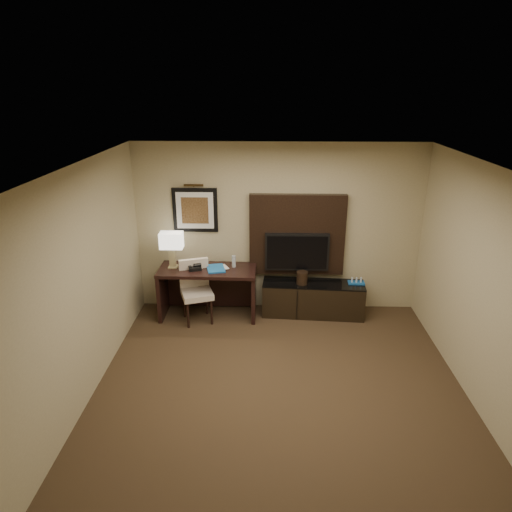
{
  "coord_description": "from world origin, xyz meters",
  "views": [
    {
      "loc": [
        -0.15,
        -4.4,
        3.51
      ],
      "look_at": [
        -0.33,
        1.8,
        1.15
      ],
      "focal_mm": 32.0,
      "sensor_mm": 36.0,
      "label": 1
    }
  ],
  "objects_px": {
    "desk": "(208,292)",
    "desk_chair": "(197,293)",
    "desk_phone": "(195,267)",
    "credenza": "(313,299)",
    "table_lamp": "(172,251)",
    "ice_bucket": "(302,278)",
    "minibar_tray": "(356,281)",
    "tv": "(297,252)",
    "water_bottle": "(234,261)"
  },
  "relations": [
    {
      "from": "tv",
      "to": "desk_phone",
      "type": "relative_size",
      "value": 5.36
    },
    {
      "from": "table_lamp",
      "to": "desk",
      "type": "bearing_deg",
      "value": -5.2
    },
    {
      "from": "desk",
      "to": "table_lamp",
      "type": "height_order",
      "value": "table_lamp"
    },
    {
      "from": "desk",
      "to": "desk_chair",
      "type": "xyz_separation_m",
      "value": [
        -0.15,
        -0.18,
        0.07
      ]
    },
    {
      "from": "desk_phone",
      "to": "ice_bucket",
      "type": "bearing_deg",
      "value": -14.29
    },
    {
      "from": "tv",
      "to": "desk_phone",
      "type": "bearing_deg",
      "value": -171.01
    },
    {
      "from": "tv",
      "to": "table_lamp",
      "type": "xyz_separation_m",
      "value": [
        -1.94,
        -0.17,
        0.07
      ]
    },
    {
      "from": "desk",
      "to": "credenza",
      "type": "bearing_deg",
      "value": 3.88
    },
    {
      "from": "desk_chair",
      "to": "minibar_tray",
      "type": "relative_size",
      "value": 3.7
    },
    {
      "from": "water_bottle",
      "to": "minibar_tray",
      "type": "height_order",
      "value": "water_bottle"
    },
    {
      "from": "minibar_tray",
      "to": "desk_phone",
      "type": "bearing_deg",
      "value": -177.3
    },
    {
      "from": "desk",
      "to": "minibar_tray",
      "type": "relative_size",
      "value": 5.88
    },
    {
      "from": "credenza",
      "to": "desk_chair",
      "type": "xyz_separation_m",
      "value": [
        -1.82,
        -0.26,
        0.2
      ]
    },
    {
      "from": "tv",
      "to": "ice_bucket",
      "type": "xyz_separation_m",
      "value": [
        0.08,
        -0.17,
        -0.37
      ]
    },
    {
      "from": "credenza",
      "to": "table_lamp",
      "type": "bearing_deg",
      "value": -175.42
    },
    {
      "from": "tv",
      "to": "desk_phone",
      "type": "distance_m",
      "value": 1.61
    },
    {
      "from": "desk_chair",
      "to": "tv",
      "type": "bearing_deg",
      "value": -4.21
    },
    {
      "from": "desk_phone",
      "to": "minibar_tray",
      "type": "bearing_deg",
      "value": -14.41
    },
    {
      "from": "credenza",
      "to": "ice_bucket",
      "type": "bearing_deg",
      "value": -167.7
    },
    {
      "from": "desk_phone",
      "to": "water_bottle",
      "type": "xyz_separation_m",
      "value": [
        0.6,
        0.12,
        0.05
      ]
    },
    {
      "from": "credenza",
      "to": "ice_bucket",
      "type": "xyz_separation_m",
      "value": [
        -0.19,
        -0.03,
        0.38
      ]
    },
    {
      "from": "credenza",
      "to": "desk_phone",
      "type": "height_order",
      "value": "desk_phone"
    },
    {
      "from": "desk_chair",
      "to": "desk_phone",
      "type": "xyz_separation_m",
      "value": [
        -0.04,
        0.15,
        0.38
      ]
    },
    {
      "from": "desk",
      "to": "water_bottle",
      "type": "distance_m",
      "value": 0.65
    },
    {
      "from": "ice_bucket",
      "to": "desk_chair",
      "type": "bearing_deg",
      "value": -171.78
    },
    {
      "from": "table_lamp",
      "to": "minibar_tray",
      "type": "xyz_separation_m",
      "value": [
        2.88,
        0.04,
        -0.49
      ]
    },
    {
      "from": "ice_bucket",
      "to": "minibar_tray",
      "type": "xyz_separation_m",
      "value": [
        0.86,
        0.04,
        -0.05
      ]
    },
    {
      "from": "desk",
      "to": "ice_bucket",
      "type": "distance_m",
      "value": 1.5
    },
    {
      "from": "desk",
      "to": "ice_bucket",
      "type": "height_order",
      "value": "desk"
    },
    {
      "from": "tv",
      "to": "desk_chair",
      "type": "xyz_separation_m",
      "value": [
        -1.55,
        -0.4,
        -0.55
      ]
    },
    {
      "from": "credenza",
      "to": "ice_bucket",
      "type": "distance_m",
      "value": 0.42
    },
    {
      "from": "desk_chair",
      "to": "table_lamp",
      "type": "bearing_deg",
      "value": 130.54
    },
    {
      "from": "table_lamp",
      "to": "water_bottle",
      "type": "xyz_separation_m",
      "value": [
        0.95,
        0.04,
        -0.18
      ]
    },
    {
      "from": "credenza",
      "to": "desk_chair",
      "type": "distance_m",
      "value": 1.85
    },
    {
      "from": "desk_phone",
      "to": "desk_chair",
      "type": "bearing_deg",
      "value": -93.18
    },
    {
      "from": "desk_chair",
      "to": "desk",
      "type": "bearing_deg",
      "value": 32.1
    },
    {
      "from": "water_bottle",
      "to": "ice_bucket",
      "type": "relative_size",
      "value": 0.93
    },
    {
      "from": "tv",
      "to": "table_lamp",
      "type": "relative_size",
      "value": 1.81
    },
    {
      "from": "desk",
      "to": "table_lamp",
      "type": "bearing_deg",
      "value": 175.91
    },
    {
      "from": "tv",
      "to": "desk_chair",
      "type": "height_order",
      "value": "tv"
    },
    {
      "from": "table_lamp",
      "to": "ice_bucket",
      "type": "relative_size",
      "value": 2.77
    },
    {
      "from": "desk",
      "to": "desk_phone",
      "type": "distance_m",
      "value": 0.49
    },
    {
      "from": "credenza",
      "to": "tv",
      "type": "height_order",
      "value": "tv"
    },
    {
      "from": "desk_chair",
      "to": "table_lamp",
      "type": "xyz_separation_m",
      "value": [
        -0.39,
        0.23,
        0.61
      ]
    },
    {
      "from": "desk",
      "to": "credenza",
      "type": "height_order",
      "value": "desk"
    },
    {
      "from": "tv",
      "to": "desk",
      "type": "bearing_deg",
      "value": -171.03
    },
    {
      "from": "desk_chair",
      "to": "ice_bucket",
      "type": "height_order",
      "value": "desk_chair"
    },
    {
      "from": "table_lamp",
      "to": "water_bottle",
      "type": "height_order",
      "value": "table_lamp"
    },
    {
      "from": "credenza",
      "to": "water_bottle",
      "type": "height_order",
      "value": "water_bottle"
    },
    {
      "from": "tv",
      "to": "desk_phone",
      "type": "height_order",
      "value": "tv"
    }
  ]
}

